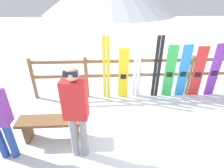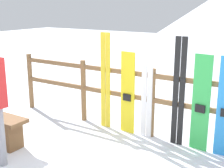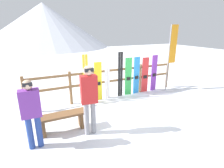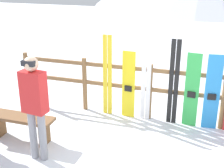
{
  "view_description": "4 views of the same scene",
  "coord_description": "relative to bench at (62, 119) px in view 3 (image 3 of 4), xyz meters",
  "views": [
    {
      "loc": [
        -0.97,
        -2.63,
        2.73
      ],
      "look_at": [
        -0.79,
        0.88,
        0.86
      ],
      "focal_mm": 28.0,
      "sensor_mm": 36.0,
      "label": 1
    },
    {
      "loc": [
        2.14,
        -2.86,
        2.23
      ],
      "look_at": [
        -0.31,
        0.99,
        1.06
      ],
      "focal_mm": 50.0,
      "sensor_mm": 36.0,
      "label": 2
    },
    {
      "loc": [
        -2.65,
        -4.08,
        2.6
      ],
      "look_at": [
        -0.24,
        0.93,
        0.82
      ],
      "focal_mm": 28.0,
      "sensor_mm": 36.0,
      "label": 3
    },
    {
      "loc": [
        1.12,
        -4.19,
        3.05
      ],
      "look_at": [
        -0.58,
        1.01,
        0.98
      ],
      "focal_mm": 50.0,
      "sensor_mm": 36.0,
      "label": 4
    }
  ],
  "objects": [
    {
      "name": "rental_flag",
      "position": [
        4.8,
        1.32,
        1.38
      ],
      "size": [
        0.4,
        0.04,
        2.75
      ],
      "color": "#99999E",
      "rests_on": "ground"
    },
    {
      "name": "mountain_backdrop",
      "position": [
        2.06,
        23.63,
        2.64
      ],
      "size": [
        18.0,
        18.0,
        6.0
      ],
      "color": "silver",
      "rests_on": "ground"
    },
    {
      "name": "snowboard_yellow",
      "position": [
        1.62,
        1.57,
        0.36
      ],
      "size": [
        0.28,
        0.07,
        1.45
      ],
      "color": "yellow",
      "rests_on": "ground"
    },
    {
      "name": "ski_pair_white",
      "position": [
        1.99,
        1.57,
        0.45
      ],
      "size": [
        0.19,
        0.02,
        1.62
      ],
      "color": "white",
      "rests_on": "ground"
    },
    {
      "name": "bench",
      "position": [
        0.0,
        0.0,
        0.0
      ],
      "size": [
        1.28,
        0.36,
        0.5
      ],
      "color": "brown",
      "rests_on": "ground"
    },
    {
      "name": "ski_pair_yellow",
      "position": [
        1.15,
        1.57,
        0.52
      ],
      "size": [
        0.2,
        0.02,
        1.76
      ],
      "color": "yellow",
      "rests_on": "ground"
    },
    {
      "name": "snowboard_green",
      "position": [
        2.91,
        1.57,
        0.39
      ],
      "size": [
        0.28,
        0.08,
        1.52
      ],
      "color": "green",
      "rests_on": "ground"
    },
    {
      "name": "fence",
      "position": [
        2.06,
        1.63,
        0.36
      ],
      "size": [
        5.94,
        0.1,
        1.2
      ],
      "color": "brown",
      "rests_on": "ground"
    },
    {
      "name": "ground_plane",
      "position": [
        2.06,
        -0.13,
        -0.36
      ],
      "size": [
        40.0,
        40.0,
        0.0
      ],
      "primitive_type": "plane",
      "color": "white"
    },
    {
      "name": "person_red",
      "position": [
        0.61,
        -0.42,
        0.7
      ],
      "size": [
        0.42,
        0.26,
        1.79
      ],
      "color": "gray",
      "rests_on": "ground"
    },
    {
      "name": "snowboard_red",
      "position": [
        3.72,
        1.57,
        0.37
      ],
      "size": [
        0.31,
        0.07,
        1.47
      ],
      "color": "red",
      "rests_on": "ground"
    },
    {
      "name": "ski_pair_black",
      "position": [
        2.55,
        1.57,
        0.52
      ],
      "size": [
        0.2,
        0.02,
        1.76
      ],
      "color": "black",
      "rests_on": "ground"
    },
    {
      "name": "person_purple",
      "position": [
        -0.69,
        -0.41,
        0.57
      ],
      "size": [
        0.42,
        0.24,
        1.61
      ],
      "color": "navy",
      "rests_on": "ground"
    },
    {
      "name": "snowboard_blue",
      "position": [
        3.29,
        1.57,
        0.4
      ],
      "size": [
        0.29,
        0.08,
        1.52
      ],
      "color": "#288CE0",
      "rests_on": "ground"
    },
    {
      "name": "snowboard_purple",
      "position": [
        4.19,
        1.57,
        0.4
      ],
      "size": [
        0.31,
        0.09,
        1.54
      ],
      "color": "purple",
      "rests_on": "ground"
    }
  ]
}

